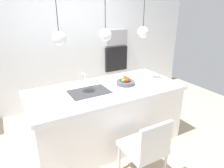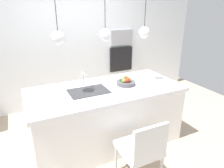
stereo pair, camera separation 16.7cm
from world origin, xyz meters
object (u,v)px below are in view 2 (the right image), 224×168
(microwave, at_px, (121,37))
(chair_near, at_px, (142,148))
(fruit_bowl, at_px, (126,82))
(oven, at_px, (121,59))

(microwave, height_order, chair_near, microwave)
(fruit_bowl, bearing_deg, microwave, 64.33)
(fruit_bowl, bearing_deg, oven, 64.33)
(fruit_bowl, height_order, microwave, microwave)
(fruit_bowl, distance_m, microwave, 1.82)
(oven, bearing_deg, fruit_bowl, -115.67)
(microwave, bearing_deg, chair_near, -112.93)
(fruit_bowl, relative_size, chair_near, 0.33)
(microwave, distance_m, chair_near, 2.87)
(fruit_bowl, xyz_separation_m, microwave, (0.77, 1.59, 0.42))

